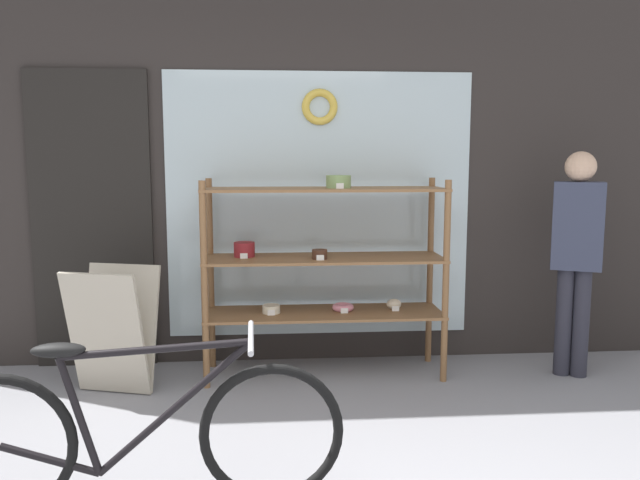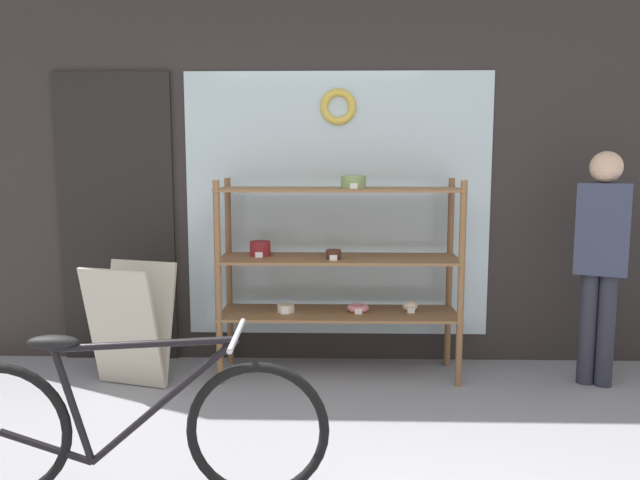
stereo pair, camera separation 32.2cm
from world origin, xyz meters
name	(u,v)px [view 1 (the left image)]	position (x,y,z in m)	size (l,w,h in m)	color
storefront_facade	(286,127)	(-0.04, 2.56, 1.72)	(5.57, 0.13, 3.52)	#2D2826
display_case	(322,258)	(0.20, 2.19, 0.82)	(1.62, 0.46, 1.38)	brown
bicycle	(137,434)	(-0.72, 0.56, 0.34)	(1.75, 0.46, 0.76)	black
sandwich_board	(113,330)	(-1.15, 1.94, 0.41)	(0.58, 0.50, 0.80)	#B2A893
pedestrian	(576,247)	(1.90, 2.03, 0.89)	(0.37, 0.30, 1.54)	#282833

